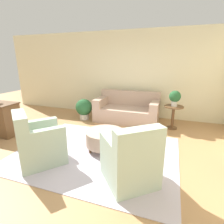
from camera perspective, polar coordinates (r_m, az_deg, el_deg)
name	(u,v)px	position (r m, az deg, el deg)	size (l,w,h in m)	color
ground_plane	(97,153)	(3.78, -5.02, -13.05)	(16.00, 16.00, 0.00)	#AD7F51
wall_back	(130,75)	(6.03, 6.02, 12.05)	(9.62, 0.12, 2.80)	beige
rug	(97,152)	(3.77, -5.03, -12.99)	(3.25, 2.53, 0.01)	#BCB2C1
couch	(127,111)	(5.56, 4.99, 0.48)	(1.94, 0.97, 0.92)	tan
armchair_left	(38,143)	(3.55, -23.11, -9.43)	(1.05, 1.05, 0.99)	#9EB29E
armchair_right	(131,161)	(2.78, 6.13, -15.52)	(1.05, 1.05, 0.99)	#9EB29E
ottoman_table	(105,138)	(3.75, -2.26, -8.41)	(0.82, 0.82, 0.42)	tan
side_table	(173,113)	(5.14, 19.35, -0.42)	(0.52, 0.52, 0.65)	brown
potted_plant_on_side_table	(175,97)	(5.03, 19.85, 4.60)	(0.31, 0.31, 0.43)	beige
potted_plant_floor	(84,108)	(5.74, -9.14, 1.27)	(0.53, 0.53, 0.67)	beige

